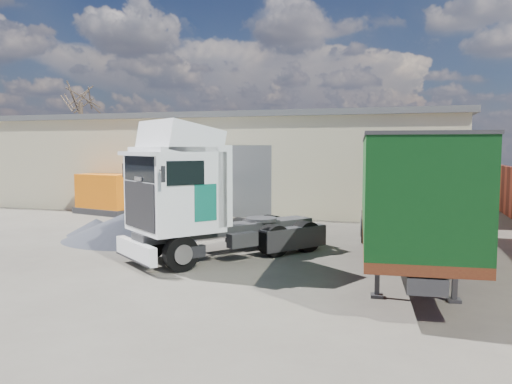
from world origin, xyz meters
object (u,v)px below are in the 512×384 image
(panel_van, at_px, (195,203))
(orange_skip, at_px, (109,196))
(bare_tree, at_px, (80,90))
(box_trailer, at_px, (404,187))
(tractor_unit, at_px, (199,202))

(panel_van, height_order, orange_skip, orange_skip)
(bare_tree, height_order, orange_skip, bare_tree)
(panel_van, bearing_deg, box_trailer, -38.59)
(tractor_unit, bearing_deg, bare_tree, 170.96)
(bare_tree, bearing_deg, tractor_unit, -46.99)
(bare_tree, height_order, tractor_unit, bare_tree)
(tractor_unit, height_order, orange_skip, tractor_unit)
(tractor_unit, xyz_separation_m, panel_van, (-3.11, 6.89, -0.86))
(tractor_unit, bearing_deg, panel_van, 152.27)
(tractor_unit, relative_size, panel_van, 1.38)
(panel_van, distance_m, orange_skip, 6.19)
(bare_tree, height_order, box_trailer, bare_tree)
(tractor_unit, bearing_deg, orange_skip, 173.10)
(bare_tree, distance_m, box_trailer, 30.84)
(panel_van, xyz_separation_m, orange_skip, (-5.85, 2.03, -0.02))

